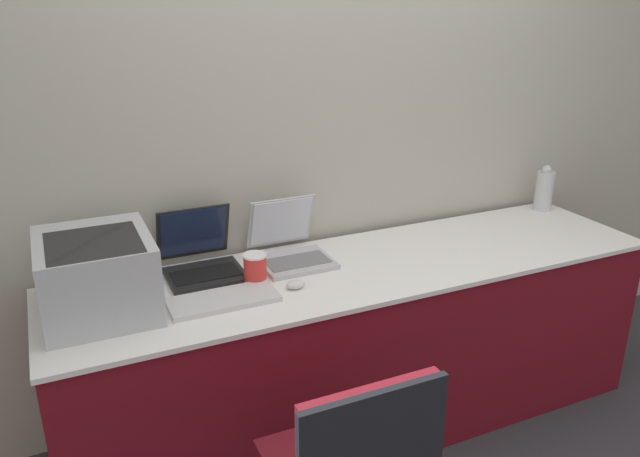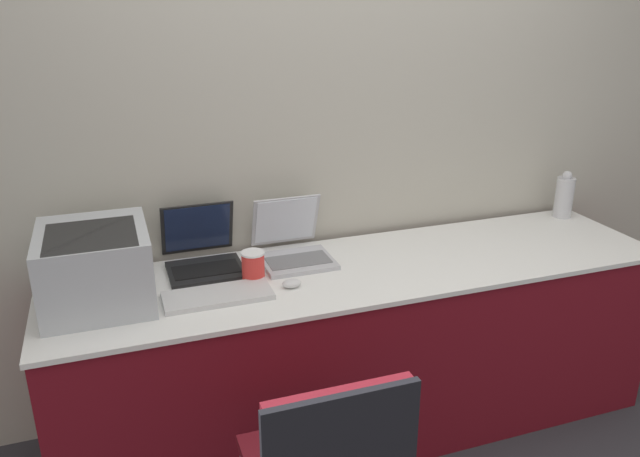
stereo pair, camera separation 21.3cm
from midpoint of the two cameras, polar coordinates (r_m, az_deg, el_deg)
wall_back at (r=2.81m, az=-1.68°, el=9.25°), size 8.00×0.05×2.60m
table at (r=2.81m, az=1.71°, el=-10.70°), size 2.60×0.67×0.79m
printer at (r=2.36m, az=-22.23°, el=-3.81°), size 0.38×0.43×0.28m
laptop_left at (r=2.60m, az=-13.17°, el=-2.75°), size 0.30×0.34×0.25m
laptop_right at (r=2.66m, az=-5.02°, el=-1.72°), size 0.30×0.35×0.25m
external_keyboard at (r=2.35m, az=-11.44°, el=-6.46°), size 0.40×0.17×0.02m
coffee_cup at (r=2.46m, az=-8.43°, el=-3.67°), size 0.09×0.09×0.12m
mouse at (r=2.42m, az=-4.80°, el=-5.17°), size 0.07×0.05×0.03m
metal_pitcher at (r=3.42m, az=18.16°, el=3.37°), size 0.09×0.09×0.24m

